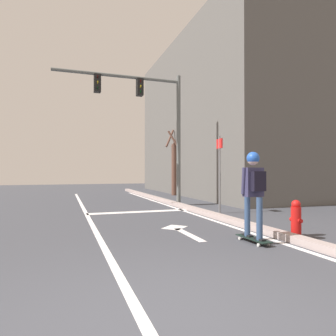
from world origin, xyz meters
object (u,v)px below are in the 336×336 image
object	(u,v)px
traffic_signal_mast	(147,109)
street_sign_post	(220,163)
skateboard	(253,239)
skater	(254,184)
roadside_tree	(174,166)
fire_hydrant	(296,218)

from	to	relation	value
traffic_signal_mast	street_sign_post	world-z (taller)	traffic_signal_mast
street_sign_post	skateboard	bearing A→B (deg)	-109.69
skater	traffic_signal_mast	size ratio (longest dim) A/B	0.31
street_sign_post	roadside_tree	bearing A→B (deg)	81.17
skater	roadside_tree	xyz separation A→B (m)	(2.46, 10.97, 0.55)
skater	skateboard	bearing A→B (deg)	92.27
street_sign_post	traffic_signal_mast	bearing A→B (deg)	122.39
traffic_signal_mast	street_sign_post	bearing A→B (deg)	-57.61
skateboard	roadside_tree	distance (m)	11.34
skater	street_sign_post	bearing A→B (deg)	70.41
skater	traffic_signal_mast	bearing A→B (deg)	92.98
street_sign_post	fire_hydrant	xyz separation A→B (m)	(-0.19, -3.55, -1.22)
fire_hydrant	traffic_signal_mast	bearing A→B (deg)	103.42
skateboard	street_sign_post	world-z (taller)	street_sign_post
fire_hydrant	roadside_tree	bearing A→B (deg)	83.05
roadside_tree	fire_hydrant	bearing A→B (deg)	-96.95
skateboard	traffic_signal_mast	size ratio (longest dim) A/B	0.16
skateboard	roadside_tree	xyz separation A→B (m)	(2.46, 10.96, 1.56)
roadside_tree	skater	bearing A→B (deg)	-102.61
skateboard	traffic_signal_mast	xyz separation A→B (m)	(-0.33, 6.35, 3.62)
traffic_signal_mast	fire_hydrant	world-z (taller)	traffic_signal_mast
traffic_signal_mast	fire_hydrant	distance (m)	7.16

